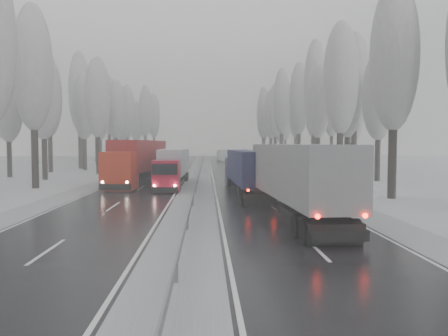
{
  "coord_description": "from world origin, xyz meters",
  "views": [
    {
      "loc": [
        0.91,
        -16.9,
        4.19
      ],
      "look_at": [
        2.34,
        18.39,
        2.2
      ],
      "focal_mm": 35.0,
      "sensor_mm": 36.0,
      "label": 1
    }
  ],
  "objects": [
    {
      "name": "tree_25",
      "position": [
        24.81,
        55.02,
        12.52
      ],
      "size": [
        3.6,
        3.6,
        19.44
      ],
      "color": "black",
      "rests_on": "ground"
    },
    {
      "name": "tree_16",
      "position": [
        15.04,
        15.67,
        10.67
      ],
      "size": [
        3.6,
        3.6,
        16.53
      ],
      "color": "black",
      "rests_on": "ground"
    },
    {
      "name": "median_guardrail",
      "position": [
        0.0,
        29.99,
        0.6
      ],
      "size": [
        0.12,
        200.0,
        0.76
      ],
      "color": "slate",
      "rests_on": "ground"
    },
    {
      "name": "box_truck_distant",
      "position": [
        4.86,
        85.11,
        1.37
      ],
      "size": [
        2.92,
        7.37,
        2.68
      ],
      "rotation": [
        0.0,
        0.0,
        0.1
      ],
      "color": "#BABBC1",
      "rests_on": "ground"
    },
    {
      "name": "tree_71",
      "position": [
        -21.09,
        83.19,
        12.63
      ],
      "size": [
        3.6,
        3.6,
        19.61
      ],
      "color": "black",
      "rests_on": "ground"
    },
    {
      "name": "tree_69",
      "position": [
        -21.42,
        73.11,
        12.46
      ],
      "size": [
        3.6,
        3.6,
        19.35
      ],
      "color": "black",
      "rests_on": "ground"
    },
    {
      "name": "tree_76",
      "position": [
        -14.05,
        108.72,
        11.95
      ],
      "size": [
        3.6,
        3.6,
        18.55
      ],
      "color": "black",
      "rests_on": "ground"
    },
    {
      "name": "tree_70",
      "position": [
        -16.33,
        79.19,
        11.03
      ],
      "size": [
        3.6,
        3.6,
        17.09
      ],
      "color": "black",
      "rests_on": "ground"
    },
    {
      "name": "shoulder_left",
      "position": [
        -10.2,
        30.0,
        0.02
      ],
      "size": [
        2.4,
        200.0,
        0.04
      ],
      "primitive_type": "cube",
      "color": "#AAADB2",
      "rests_on": "ground"
    },
    {
      "name": "tree_75",
      "position": [
        -24.2,
        103.33,
        11.99
      ],
      "size": [
        3.6,
        3.6,
        18.6
      ],
      "color": "black",
      "rests_on": "ground"
    },
    {
      "name": "tree_26",
      "position": [
        17.56,
        61.27,
        12.1
      ],
      "size": [
        3.6,
        3.6,
        18.78
      ],
      "color": "black",
      "rests_on": "ground"
    },
    {
      "name": "shoulder_right",
      "position": [
        10.2,
        30.0,
        0.02
      ],
      "size": [
        2.4,
        200.0,
        0.04
      ],
      "primitive_type": "cube",
      "color": "#AAADB2",
      "rests_on": "ground"
    },
    {
      "name": "tree_37",
      "position": [
        24.02,
        110.16,
        10.56
      ],
      "size": [
        3.6,
        3.6,
        16.37
      ],
      "color": "black",
      "rests_on": "ground"
    },
    {
      "name": "tree_27",
      "position": [
        24.72,
        65.27,
        11.36
      ],
      "size": [
        3.6,
        3.6,
        17.62
      ],
      "color": "black",
      "rests_on": "ground"
    },
    {
      "name": "tree_60",
      "position": [
        -17.75,
        34.2,
        9.59
      ],
      "size": [
        3.6,
        3.6,
        14.84
      ],
      "color": "black",
      "rests_on": "ground"
    },
    {
      "name": "tree_68",
      "position": [
        -16.58,
        69.11,
        10.75
      ],
      "size": [
        3.6,
        3.6,
        16.65
      ],
      "color": "black",
      "rests_on": "ground"
    },
    {
      "name": "tree_35",
      "position": [
        24.94,
        100.32,
        11.77
      ],
      "size": [
        3.6,
        3.6,
        18.25
      ],
      "color": "black",
      "rests_on": "ground"
    },
    {
      "name": "tree_72",
      "position": [
        -18.93,
        88.54,
        9.76
      ],
      "size": [
        3.6,
        3.6,
        15.11
      ],
      "color": "black",
      "rests_on": "ground"
    },
    {
      "name": "tree_23",
      "position": [
        23.31,
        49.6,
        8.77
      ],
      "size": [
        3.6,
        3.6,
        13.55
      ],
      "color": "black",
      "rests_on": "ground"
    },
    {
      "name": "truck_cream_box",
      "position": [
        5.83,
        24.93,
        2.16
      ],
      "size": [
        3.31,
        14.56,
        3.71
      ],
      "rotation": [
        0.0,
        0.0,
        -0.07
      ],
      "color": "beige",
      "rests_on": "ground"
    },
    {
      "name": "tree_73",
      "position": [
        -21.82,
        92.54,
        11.11
      ],
      "size": [
        3.6,
        3.6,
        17.22
      ],
      "color": "black",
      "rests_on": "ground"
    },
    {
      "name": "truck_red_red",
      "position": [
        -6.11,
        28.13,
        2.63
      ],
      "size": [
        4.26,
        17.74,
        4.51
      ],
      "rotation": [
        0.0,
        0.0,
        -0.09
      ],
      "color": "red",
      "rests_on": "ground"
    },
    {
      "name": "tree_20",
      "position": [
        17.9,
        35.17,
        10.14
      ],
      "size": [
        3.6,
        3.6,
        15.71
      ],
      "color": "black",
      "rests_on": "ground"
    },
    {
      "name": "tree_66",
      "position": [
        -18.16,
        62.35,
        9.84
      ],
      "size": [
        3.6,
        3.6,
        15.23
      ],
      "color": "black",
      "rests_on": "ground"
    },
    {
      "name": "tree_33",
      "position": [
        19.77,
        93.21,
        9.26
      ],
      "size": [
        3.6,
        3.6,
        14.33
      ],
      "color": "black",
      "rests_on": "ground"
    },
    {
      "name": "tree_74",
      "position": [
        -15.07,
        99.33,
        12.67
      ],
      "size": [
        3.6,
        3.6,
        19.68
      ],
      "color": "black",
      "rests_on": "ground"
    },
    {
      "name": "tree_24",
      "position": [
        17.9,
        51.02,
        13.19
      ],
      "size": [
        3.6,
        3.6,
        20.49
      ],
      "color": "black",
      "rests_on": "ground"
    },
    {
      "name": "tree_63",
      "position": [
        -21.85,
        47.73,
        10.89
      ],
      "size": [
        3.6,
        3.6,
        16.88
      ],
      "color": "black",
      "rests_on": "ground"
    },
    {
      "name": "tree_32",
      "position": [
        16.63,
        89.21,
        11.18
      ],
      "size": [
        3.6,
        3.6,
        17.33
      ],
      "color": "black",
      "rests_on": "ground"
    },
    {
      "name": "tree_65",
      "position": [
        -20.05,
        56.71,
        12.55
      ],
      "size": [
        3.6,
        3.6,
        19.48
      ],
      "color": "black",
      "rests_on": "ground"
    },
    {
      "name": "tree_39",
      "position": [
        21.55,
        120.73,
        10.45
      ],
      "size": [
        3.6,
        3.6,
        16.19
      ],
      "color": "black",
      "rests_on": "ground"
    },
    {
      "name": "tree_21",
      "position": [
        20.12,
        39.17,
        12.0
      ],
      "size": [
        3.6,
        3.6,
        18.62
      ],
      "color": "black",
      "rests_on": "ground"
    },
    {
      "name": "tree_19",
      "position": [
        20.02,
        31.03,
        9.42
      ],
      "size": [
        3.6,
        3.6,
        14.57
      ],
      "color": "black",
      "rests_on": "ground"
    },
    {
      "name": "tree_62",
      "position": [
        -13.94,
        43.73,
        10.36
      ],
      "size": [
        3.6,
        3.6,
        16.04
      ],
      "color": "black",
      "rests_on": "ground"
    },
    {
      "name": "tree_34",
      "position": [
        15.73,
        96.32,
        11.37
      ],
      "size": [
        3.6,
        3.6,
        17.63
      ],
      "color": "black",
      "rests_on": "ground"
    },
    {
      "name": "tree_67",
      "position": [
        -19.54,
        66.35,
        11.03
      ],
      "size": [
        3.6,
        3.6,
        17.09
      ],
      "color": "black",
      "rests_on": "ground"
    },
    {
      "name": "tree_64",
      "position": [
        -18.26,
        52.71,
        9.96
      ],
      "size": [
        3.6,
        3.6,
        15.42
      ],
      "color": "black",
      "rests_on": "ground"
    },
    {
      "name": "tree_77",
      "position": [
        -19.66,
        112.72,
        9.26
      ],
      "size": [
        3.6,
        3.6,
        14.32
      ],
      "color": "black",
      "rests_on": "ground"
    },
    {
      "name": "ground",
      "position": [
        0.0,
        0.0,
        0.0
      ],
      "size": [
        260.0,
        260.0,
        0.0
      ],
      "primitive_type": "plane",
      "color": "silver",
      "rests_on": "ground"
    },
    {
      "name": "tree_31",
      "position": [
        22.48,
        85.7,
        11.97
      ],
      "size": [
        3.6,
        3.6,
        18.58
      ],
      "color": "black",
      "rests_on": "ground"
    },
    {
      "name": "median_slush",
      "position": [
        0.0,
        30.0,
        0.02
      ],
      "size": [
        3.0,
        200.0,
        0.04
      ],
      "primitive_type": "cube",
      "color": "#AAADB2",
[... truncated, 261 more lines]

